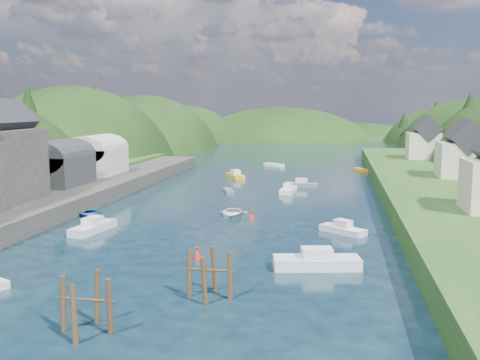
% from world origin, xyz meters
% --- Properties ---
extents(ground, '(600.00, 600.00, 0.00)m').
position_xyz_m(ground, '(0.00, 50.00, 0.00)').
color(ground, black).
rests_on(ground, ground).
extents(hillside_left, '(44.00, 245.56, 52.00)m').
position_xyz_m(hillside_left, '(-45.00, 75.00, -8.03)').
color(hillside_left, black).
rests_on(hillside_left, ground).
extents(far_hills, '(103.00, 68.00, 44.00)m').
position_xyz_m(far_hills, '(1.22, 174.01, -10.80)').
color(far_hills, black).
rests_on(far_hills, ground).
extents(hill_trees, '(91.88, 151.72, 11.81)m').
position_xyz_m(hill_trees, '(-1.55, 65.06, 10.96)').
color(hill_trees, black).
rests_on(hill_trees, ground).
extents(quay_left, '(12.00, 110.00, 2.00)m').
position_xyz_m(quay_left, '(-24.00, 20.00, 1.00)').
color(quay_left, '#2D2B28').
rests_on(quay_left, ground).
extents(boat_sheds, '(7.00, 21.00, 7.50)m').
position_xyz_m(boat_sheds, '(-26.00, 39.00, 5.27)').
color(boat_sheds, '#2D2D30').
rests_on(boat_sheds, quay_left).
extents(terrace_right, '(16.00, 120.00, 2.40)m').
position_xyz_m(terrace_right, '(25.00, 40.00, 1.20)').
color(terrace_right, '#234719').
rests_on(terrace_right, ground).
extents(right_bank_cottages, '(9.00, 59.24, 8.41)m').
position_xyz_m(right_bank_cottages, '(28.00, 48.33, 5.84)').
color(right_bank_cottages, beige).
rests_on(right_bank_cottages, terrace_right).
extents(piling_cluster_near, '(3.34, 3.10, 3.84)m').
position_xyz_m(piling_cluster_near, '(-2.47, -6.35, 1.35)').
color(piling_cluster_near, '#382314').
rests_on(piling_cluster_near, ground).
extents(piling_cluster_far, '(3.31, 3.08, 3.76)m').
position_xyz_m(piling_cluster_far, '(3.01, 0.29, 1.31)').
color(piling_cluster_far, '#382314').
rests_on(piling_cluster_far, ground).
extents(channel_buoy_near, '(0.70, 0.70, 1.10)m').
position_xyz_m(channel_buoy_near, '(-0.11, 8.83, 0.48)').
color(channel_buoy_near, '#B6190E').
rests_on(channel_buoy_near, ground).
extents(channel_buoy_far, '(0.70, 0.70, 1.10)m').
position_xyz_m(channel_buoy_far, '(1.86, 25.05, 0.48)').
color(channel_buoy_far, '#B6190E').
rests_on(channel_buoy_far, ground).
extents(moored_boats, '(36.26, 98.38, 2.02)m').
position_xyz_m(moored_boats, '(-2.70, 18.74, 0.53)').
color(moored_boats, navy).
rests_on(moored_boats, ground).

